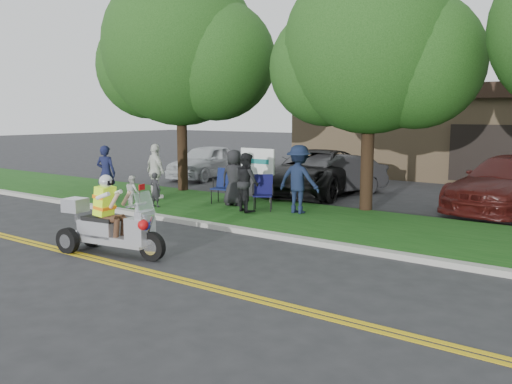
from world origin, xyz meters
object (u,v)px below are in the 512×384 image
Objects in this scene: spectator_adult_right at (156,171)px; parked_car_left at (329,175)px; lawn_chair_b at (263,190)px; spectator_adult_left at (106,173)px; parked_car_far_left at (206,162)px; lawn_chair_a at (224,183)px; trike_scooter at (109,227)px; parked_car_right at (511,183)px; parked_car_mid at (315,172)px; spectator_adult_mid at (246,182)px.

spectator_adult_right is 5.93m from parked_car_left.
spectator_adult_left is at bearing 165.85° from lawn_chair_b.
parked_car_left is at bearing -19.74° from parked_car_far_left.
spectator_adult_right reaches higher than lawn_chair_a.
trike_scooter is 6.08m from lawn_chair_a.
lawn_chair_b is 7.30m from parked_car_right.
spectator_adult_right reaches higher than parked_car_left.
lawn_chair_a reaches higher than lawn_chair_b.
spectator_adult_left is at bearing -84.04° from parked_car_far_left.
spectator_adult_right is 0.41× the size of parked_car_far_left.
parked_car_left is 5.76m from parked_car_right.
trike_scooter is 0.44× the size of parked_car_mid.
spectator_adult_mid is at bearing 172.44° from spectator_adult_left.
trike_scooter is at bearing 119.74° from spectator_adult_mid.
spectator_adult_left is 0.31× the size of parked_car_mid.
parked_car_right is at bearing 53.10° from trike_scooter.
lawn_chair_a is at bearing -148.87° from spectator_adult_right.
spectator_adult_right reaches higher than spectator_adult_mid.
spectator_adult_left is 0.99× the size of spectator_adult_right.
parked_car_mid is at bearing -162.86° from parked_car_right.
parked_car_far_left is at bearing 110.92° from lawn_chair_b.
trike_scooter is 0.58× the size of parked_car_left.
parked_car_left is at bearing 55.80° from lawn_chair_a.
parked_car_right is at bearing -112.52° from spectator_adult_mid.
lawn_chair_a is 8.51m from parked_car_right.
trike_scooter is 5.50m from lawn_chair_b.
lawn_chair_b is at bearing -66.08° from parked_car_left.
parked_car_mid is (-0.68, 4.07, 0.11)m from lawn_chair_b.
lawn_chair_b is 4.19m from parked_car_left.
parked_car_mid is (-0.50, -0.12, 0.08)m from parked_car_left.
spectator_adult_mid is at bearing -40.07° from lawn_chair_a.
parked_car_right reaches higher than parked_car_mid.
parked_car_far_left is 12.49m from parked_car_right.
trike_scooter is at bearing 121.47° from spectator_adult_left.
trike_scooter is at bearing -66.83° from parked_car_left.
spectator_adult_left reaches higher than parked_car_left.
trike_scooter is at bearing -107.03° from parked_car_right.
lawn_chair_a is 4.17m from parked_car_left.
lawn_chair_a is at bearing -171.03° from spectator_adult_left.
parked_car_far_left is (-5.21, 5.05, 0.03)m from lawn_chair_a.
parked_car_right is at bearing 18.77° from lawn_chair_a.
spectator_adult_mid is at bearing -50.92° from parked_car_far_left.
spectator_adult_mid is at bearing -127.21° from parked_car_right.
parked_car_mid is (6.24, -1.29, 0.05)m from parked_car_far_left.
parked_car_left is at bearing 4.85° from parked_car_mid.
spectator_adult_mid is 0.30× the size of parked_car_right.
spectator_adult_left is (-4.97, -1.53, 0.30)m from lawn_chair_b.
parked_car_right is at bearing -135.77° from spectator_adult_right.
spectator_adult_mid is 8.84m from parked_car_far_left.
lawn_chair_b is 0.58m from spectator_adult_mid.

